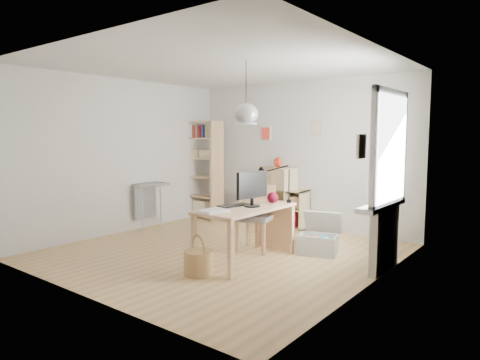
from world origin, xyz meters
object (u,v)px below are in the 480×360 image
Objects in this scene: storage_chest at (319,240)px; chair at (257,214)px; desk at (246,214)px; monitor at (252,187)px; tall_bookshelf at (203,166)px; drawer_chest at (279,178)px; cube_shelf at (273,209)px.

chair is at bearing -170.11° from storage_chest.
monitor reaches higher than desk.
desk reaches higher than storage_chest.
desk is at bearing -138.04° from storage_chest.
monitor is (-0.55, -0.90, 0.83)m from storage_chest.
monitor reaches higher than chair.
chair reaches higher than storage_chest.
storage_chest is at bearing -17.19° from tall_bookshelf.
monitor is 2.32m from drawer_chest.
drawer_chest is (0.15, -0.04, 0.62)m from cube_shelf.
chair is (2.37, -1.38, -0.54)m from tall_bookshelf.
drawer_chest is at bearing 120.15° from monitor.
tall_bookshelf is at bearing 142.99° from desk.
desk is at bearing -50.16° from drawer_chest.
tall_bookshelf is at bearing 147.21° from storage_chest.
cube_shelf is 0.64m from drawer_chest.
monitor is at bearing -137.19° from storage_chest.
tall_bookshelf is at bearing 151.10° from monitor.
cube_shelf is 2.07m from storage_chest.
drawer_chest reaches higher than storage_chest.
drawer_chest is (-0.65, 1.62, 0.37)m from chair.
drawer_chest reaches higher than desk.
chair is 1.39× the size of drawer_chest.
drawer_chest reaches higher than chair.
desk is 3.27m from tall_bookshelf.
cube_shelf is 1.45× the size of chair.
desk is 2.17× the size of drawer_chest.
storage_chest is at bearing 57.56° from desk.
desk is at bearing -37.01° from tall_bookshelf.
monitor is 0.80× the size of drawer_chest.
cube_shelf is 0.70× the size of tall_bookshelf.
chair is 1.75× the size of monitor.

